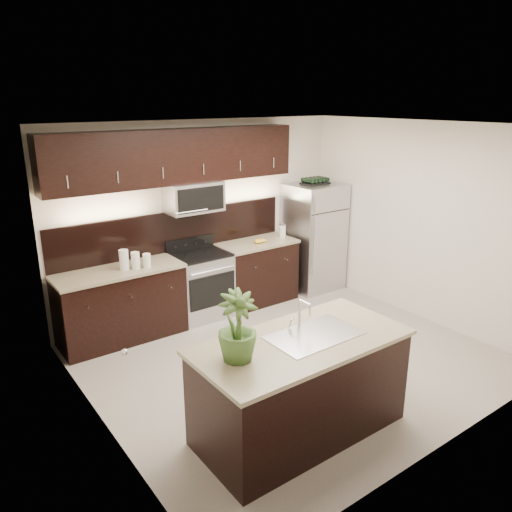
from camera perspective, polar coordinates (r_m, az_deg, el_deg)
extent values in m
plane|color=gray|center=(6.10, 4.07, -11.57)|extent=(4.50, 4.50, 0.00)
cube|color=beige|center=(7.16, -6.07, 4.43)|extent=(4.50, 0.02, 2.70)
cube|color=beige|center=(4.34, 21.76, -5.67)|extent=(4.50, 0.02, 2.70)
cube|color=beige|center=(4.52, -17.99, -4.32)|extent=(0.02, 4.00, 2.70)
cube|color=beige|center=(7.19, 18.21, 3.71)|extent=(0.02, 4.00, 2.70)
cube|color=white|center=(5.33, 4.72, 14.64)|extent=(4.50, 4.00, 0.02)
cube|color=silver|center=(3.99, -13.45, -12.41)|extent=(0.04, 0.80, 2.02)
sphere|color=silver|center=(4.27, -14.79, -10.58)|extent=(0.06, 0.06, 0.06)
cube|color=black|center=(5.12, -20.88, 1.47)|extent=(0.01, 0.32, 0.46)
cube|color=white|center=(5.12, -20.85, 1.48)|extent=(0.00, 0.24, 0.36)
cube|color=black|center=(6.59, -15.15, -5.52)|extent=(1.57, 0.62, 0.90)
cube|color=black|center=(7.53, 0.02, -1.93)|extent=(1.16, 0.62, 0.90)
cube|color=#B2B2B7|center=(7.04, -6.31, -3.46)|extent=(0.76, 0.62, 0.90)
cube|color=black|center=(6.89, -6.44, 0.15)|extent=(0.76, 0.60, 0.03)
cube|color=#BBB48C|center=(6.43, -15.48, -1.66)|extent=(1.59, 0.65, 0.04)
cube|color=#BBB48C|center=(7.39, 0.02, 1.51)|extent=(1.18, 0.65, 0.04)
cube|color=black|center=(6.96, -9.21, 2.83)|extent=(3.49, 0.02, 0.56)
cube|color=#B2B2B7|center=(6.79, -7.14, 6.70)|extent=(0.76, 0.40, 0.40)
cube|color=black|center=(6.64, -9.04, 11.18)|extent=(3.49, 0.33, 0.70)
cube|color=black|center=(4.71, 5.08, -14.83)|extent=(1.90, 0.90, 0.90)
cube|color=#BBB48C|center=(4.48, 5.25, -9.75)|extent=(1.96, 0.96, 0.04)
cube|color=silver|center=(4.56, 6.69, -8.92)|extent=(0.84, 0.50, 0.01)
cylinder|color=silver|center=(4.65, 4.98, -6.75)|extent=(0.03, 0.03, 0.24)
cylinder|color=silver|center=(4.54, 5.61, -5.32)|extent=(0.02, 0.14, 0.02)
cylinder|color=silver|center=(4.51, 6.19, -6.18)|extent=(0.02, 0.02, 0.10)
cube|color=#B2B2B7|center=(8.03, 6.55, 2.18)|extent=(0.82, 0.74, 1.70)
cube|color=black|center=(7.84, 6.77, 8.27)|extent=(0.42, 0.26, 0.03)
cylinder|color=black|center=(7.73, 5.90, 8.53)|extent=(0.07, 0.24, 0.07)
cylinder|color=black|center=(7.78, 6.34, 8.58)|extent=(0.07, 0.24, 0.07)
cylinder|color=black|center=(7.83, 6.78, 8.63)|extent=(0.07, 0.24, 0.07)
cylinder|color=black|center=(7.89, 7.21, 8.67)|extent=(0.07, 0.24, 0.07)
cylinder|color=black|center=(7.94, 7.64, 8.72)|extent=(0.07, 0.24, 0.07)
imported|color=#385823|center=(4.02, -2.15, -8.09)|extent=(0.36, 0.36, 0.58)
cylinder|color=silver|center=(6.36, -14.85, -0.42)|extent=(0.12, 0.12, 0.25)
cylinder|color=silver|center=(6.37, -13.61, -0.49)|extent=(0.11, 0.11, 0.21)
cylinder|color=silver|center=(6.38, -12.37, -0.53)|extent=(0.10, 0.10, 0.18)
cylinder|color=silver|center=(7.59, 3.05, 2.83)|extent=(0.10, 0.10, 0.19)
cylinder|color=silver|center=(7.56, 3.06, 3.61)|extent=(0.10, 0.10, 0.02)
cylinder|color=silver|center=(7.55, 3.07, 3.96)|extent=(0.01, 0.01, 0.08)
ellipsoid|color=gold|center=(7.28, 0.07, 1.68)|extent=(0.19, 0.15, 0.06)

